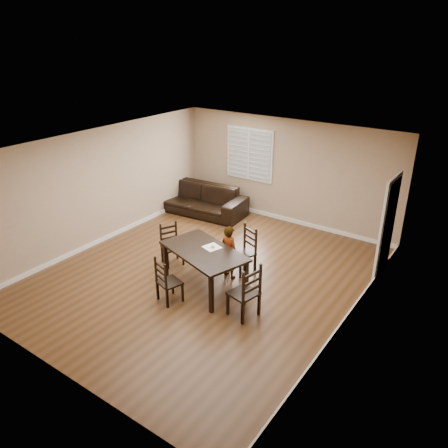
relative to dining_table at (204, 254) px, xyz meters
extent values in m
plane|color=brown|center=(-0.27, 0.37, -0.73)|extent=(7.00, 7.00, 0.00)
cube|color=tan|center=(-0.27, 3.87, 0.62)|extent=(6.00, 0.04, 2.70)
cube|color=tan|center=(-0.27, -3.13, 0.62)|extent=(6.00, 0.04, 2.70)
cube|color=tan|center=(-3.27, 0.37, 0.62)|extent=(0.04, 7.00, 2.70)
cube|color=tan|center=(2.73, 0.37, 0.62)|extent=(0.04, 7.00, 2.70)
cube|color=white|center=(-0.27, 0.37, 1.97)|extent=(6.00, 7.00, 0.04)
cube|color=white|center=(-1.37, 3.82, 0.92)|extent=(1.40, 0.08, 1.40)
cube|color=white|center=(2.70, 2.57, 0.30)|extent=(0.06, 0.94, 2.05)
cylinder|color=#332114|center=(2.67, 2.27, 0.22)|extent=(0.06, 0.06, 0.02)
cube|color=white|center=(-0.27, 3.85, -0.68)|extent=(6.00, 0.03, 0.10)
cube|color=white|center=(-3.25, 0.37, -0.68)|extent=(0.03, 7.00, 0.10)
cube|color=white|center=(2.72, 0.37, -0.68)|extent=(0.03, 7.00, 0.10)
cube|color=black|center=(0.00, 0.00, 0.06)|extent=(1.94, 1.44, 0.05)
cube|color=black|center=(-0.87, -0.16, -0.34)|extent=(0.09, 0.09, 0.76)
cube|color=black|center=(0.63, -0.62, -0.34)|extent=(0.09, 0.09, 0.76)
cube|color=black|center=(-0.63, 0.62, -0.34)|extent=(0.09, 0.09, 0.76)
cube|color=black|center=(0.87, 0.16, -0.34)|extent=(0.09, 0.09, 0.76)
cube|color=black|center=(0.29, 0.93, -0.29)|extent=(0.58, 0.57, 0.04)
cube|color=black|center=(0.36, 1.11, -0.22)|extent=(0.44, 0.21, 1.01)
cube|color=black|center=(0.04, 0.84, -0.52)|extent=(0.05, 0.05, 0.41)
cube|color=black|center=(0.40, 0.69, -0.52)|extent=(0.05, 0.05, 0.41)
cube|color=black|center=(0.18, 1.17, -0.52)|extent=(0.05, 0.05, 0.41)
cube|color=black|center=(0.54, 1.02, -0.52)|extent=(0.05, 0.05, 0.41)
cube|color=black|center=(-0.23, -0.75, -0.33)|extent=(0.51, 0.49, 0.04)
cube|color=black|center=(-0.29, -0.92, -0.27)|extent=(0.40, 0.16, 0.91)
cube|color=black|center=(-0.02, -0.65, -0.54)|extent=(0.05, 0.05, 0.37)
cube|color=black|center=(-0.35, -0.55, -0.54)|extent=(0.05, 0.05, 0.37)
cube|color=black|center=(-0.11, -0.96, -0.54)|extent=(0.05, 0.05, 0.37)
cube|color=black|center=(-0.45, -0.86, -0.54)|extent=(0.05, 0.05, 0.37)
cube|color=black|center=(-1.14, 0.35, -0.33)|extent=(0.52, 0.54, 0.04)
cube|color=black|center=(-1.29, 0.43, -0.27)|extent=(0.22, 0.38, 0.91)
cube|color=black|center=(-1.07, 0.12, -0.54)|extent=(0.05, 0.05, 0.37)
cube|color=black|center=(-0.91, 0.44, -0.54)|extent=(0.05, 0.05, 0.37)
cube|color=black|center=(-1.36, 0.27, -0.54)|extent=(0.05, 0.05, 0.37)
cube|color=black|center=(-1.20, 0.58, -0.54)|extent=(0.05, 0.05, 0.37)
cube|color=black|center=(1.14, -0.35, -0.28)|extent=(0.53, 0.56, 0.04)
cube|color=black|center=(1.33, -0.40, -0.20)|extent=(0.15, 0.47, 1.04)
cube|color=black|center=(1.00, -0.11, -0.51)|extent=(0.05, 0.05, 0.43)
cube|color=black|center=(0.91, -0.51, -0.51)|extent=(0.05, 0.05, 0.43)
cube|color=black|center=(1.37, -0.20, -0.51)|extent=(0.05, 0.05, 0.43)
cube|color=black|center=(1.27, -0.59, -0.51)|extent=(0.05, 0.05, 0.43)
imported|color=gray|center=(0.19, 0.60, -0.16)|extent=(0.46, 0.34, 1.14)
cube|color=white|center=(0.06, 0.19, 0.09)|extent=(0.37, 0.37, 0.00)
torus|color=#C48946|center=(0.08, 0.18, 0.11)|extent=(0.10, 0.10, 0.03)
torus|color=white|center=(0.08, 0.18, 0.12)|extent=(0.09, 0.09, 0.02)
imported|color=black|center=(-2.50, 3.00, -0.33)|extent=(2.77, 1.28, 0.78)
camera|label=1|loc=(4.57, -5.88, 3.95)|focal=35.00mm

